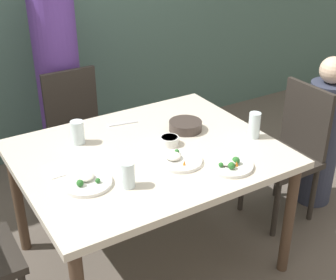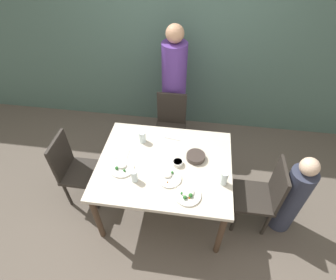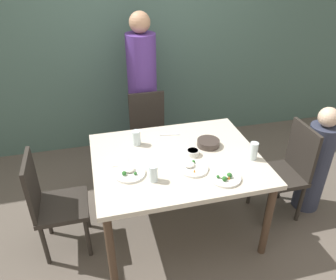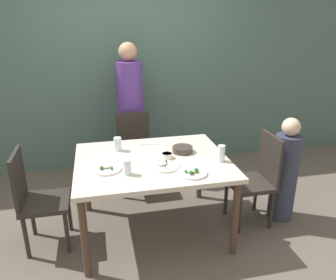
% 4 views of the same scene
% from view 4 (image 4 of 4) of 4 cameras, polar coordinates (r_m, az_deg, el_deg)
% --- Properties ---
extents(ground_plane, '(10.00, 10.00, 0.00)m').
position_cam_4_polar(ground_plane, '(3.30, -2.55, -15.23)').
color(ground_plane, '#60564C').
extents(wall_back, '(10.00, 0.06, 2.70)m').
position_cam_4_polar(wall_back, '(4.33, -6.74, 12.73)').
color(wall_back, '#4C6B60').
rests_on(wall_back, ground_plane).
extents(dining_table, '(1.35, 1.09, 0.74)m').
position_cam_4_polar(dining_table, '(2.96, -2.75, -4.71)').
color(dining_table, beige).
rests_on(dining_table, ground_plane).
extents(chair_adult_spot, '(0.40, 0.40, 0.90)m').
position_cam_4_polar(chair_adult_spot, '(3.83, -5.82, -1.70)').
color(chair_adult_spot, '#2D2823').
rests_on(chair_adult_spot, ground_plane).
extents(chair_child_spot, '(0.40, 0.40, 0.90)m').
position_cam_4_polar(chair_child_spot, '(3.29, 15.28, -6.21)').
color(chair_child_spot, '#2D2823').
rests_on(chair_child_spot, ground_plane).
extents(chair_empty_left, '(0.40, 0.40, 0.90)m').
position_cam_4_polar(chair_empty_left, '(3.06, -21.99, -9.20)').
color(chair_empty_left, '#2D2823').
rests_on(chair_empty_left, ground_plane).
extents(person_adult, '(0.31, 0.31, 1.67)m').
position_cam_4_polar(person_adult, '(4.04, -6.55, 3.93)').
color(person_adult, '#5B3893').
rests_on(person_adult, ground_plane).
extents(person_child, '(0.25, 0.25, 1.06)m').
position_cam_4_polar(person_child, '(3.43, 19.65, -5.53)').
color(person_child, '#33384C').
rests_on(person_child, ground_plane).
extents(bowl_curry, '(0.19, 0.19, 0.05)m').
position_cam_4_polar(bowl_curry, '(3.07, 2.55, -1.61)').
color(bowl_curry, '#3D332D').
rests_on(bowl_curry, dining_table).
extents(plate_rice_adult, '(0.24, 0.24, 0.06)m').
position_cam_4_polar(plate_rice_adult, '(2.66, 4.23, -5.57)').
color(plate_rice_adult, white).
rests_on(plate_rice_adult, dining_table).
extents(plate_rice_child, '(0.24, 0.24, 0.05)m').
position_cam_4_polar(plate_rice_child, '(2.77, -10.62, -4.91)').
color(plate_rice_child, white).
rests_on(plate_rice_child, dining_table).
extents(plate_noodles, '(0.23, 0.23, 0.05)m').
position_cam_4_polar(plate_noodles, '(2.77, -0.59, -4.54)').
color(plate_noodles, white).
rests_on(plate_noodles, dining_table).
extents(bowl_rice_small, '(0.10, 0.10, 0.05)m').
position_cam_4_polar(bowl_rice_small, '(2.95, -0.20, -2.69)').
color(bowl_rice_small, white).
rests_on(bowl_rice_small, dining_table).
extents(glass_water_tall, '(0.06, 0.06, 0.13)m').
position_cam_4_polar(glass_water_tall, '(2.65, -7.13, -4.74)').
color(glass_water_tall, silver).
rests_on(glass_water_tall, dining_table).
extents(glass_water_short, '(0.07, 0.07, 0.15)m').
position_cam_4_polar(glass_water_short, '(2.90, 9.26, -2.33)').
color(glass_water_short, silver).
rests_on(glass_water_short, dining_table).
extents(glass_water_center, '(0.07, 0.07, 0.13)m').
position_cam_4_polar(glass_water_center, '(3.13, -8.76, -0.71)').
color(glass_water_center, silver).
rests_on(glass_water_center, dining_table).
extents(napkin_folded, '(0.14, 0.14, 0.01)m').
position_cam_4_polar(napkin_folded, '(2.95, -11.87, -3.59)').
color(napkin_folded, white).
rests_on(napkin_folded, dining_table).
extents(fork_steel, '(0.18, 0.05, 0.01)m').
position_cam_4_polar(fork_steel, '(3.27, -3.27, -0.75)').
color(fork_steel, silver).
rests_on(fork_steel, dining_table).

